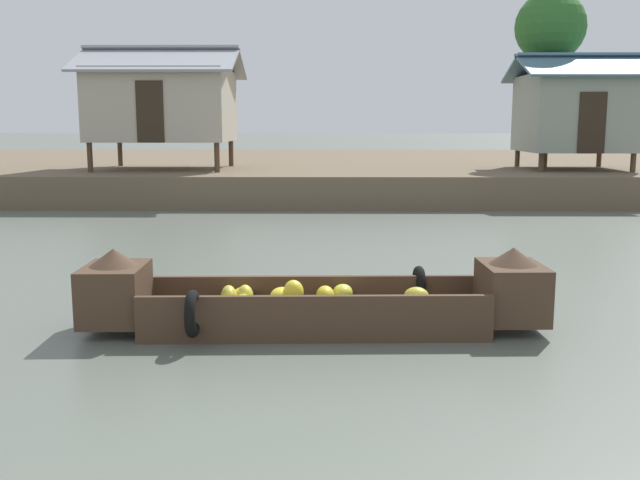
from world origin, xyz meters
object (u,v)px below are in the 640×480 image
(banana_boat, at_px, (314,301))
(stilt_house_left, at_px, (163,104))
(palm_tree_near, at_px, (550,28))
(stilt_house_mid_left, at_px, (575,111))

(banana_boat, relative_size, stilt_house_left, 1.09)
(stilt_house_left, height_order, palm_tree_near, palm_tree_near)
(stilt_house_left, xyz_separation_m, stilt_house_mid_left, (13.04, 0.03, -0.24))
(banana_boat, height_order, stilt_house_left, stilt_house_left)
(banana_boat, distance_m, stilt_house_mid_left, 17.07)
(stilt_house_mid_left, distance_m, palm_tree_near, 3.02)
(stilt_house_left, bearing_deg, palm_tree_near, 5.91)
(banana_boat, relative_size, palm_tree_near, 0.93)
(banana_boat, distance_m, palm_tree_near, 18.52)
(banana_boat, xyz_separation_m, stilt_house_left, (-5.06, 14.86, 2.65))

